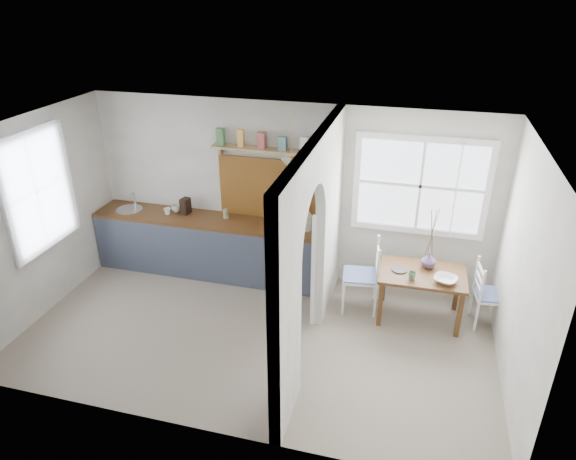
% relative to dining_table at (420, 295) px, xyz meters
% --- Properties ---
extents(floor, '(5.80, 3.20, 0.01)m').
position_rel_dining_table_xyz_m(floor, '(-1.95, -0.90, -0.34)').
color(floor, gray).
rests_on(floor, ground).
extents(ceiling, '(5.80, 3.20, 0.01)m').
position_rel_dining_table_xyz_m(ceiling, '(-1.95, -0.90, 2.26)').
color(ceiling, beige).
rests_on(ceiling, walls).
extents(walls, '(5.81, 3.21, 2.60)m').
position_rel_dining_table_xyz_m(walls, '(-1.95, -0.90, 0.96)').
color(walls, beige).
rests_on(walls, floor).
extents(partition, '(0.12, 3.20, 2.60)m').
position_rel_dining_table_xyz_m(partition, '(-1.25, -0.85, 1.11)').
color(partition, beige).
rests_on(partition, floor).
extents(kitchen_window, '(0.10, 1.16, 1.50)m').
position_rel_dining_table_xyz_m(kitchen_window, '(-4.82, -0.90, 1.31)').
color(kitchen_window, white).
rests_on(kitchen_window, walls).
extents(nook_window, '(1.76, 0.10, 1.30)m').
position_rel_dining_table_xyz_m(nook_window, '(-0.15, 0.66, 1.26)').
color(nook_window, white).
rests_on(nook_window, walls).
extents(counter, '(3.50, 0.60, 0.90)m').
position_rel_dining_table_xyz_m(counter, '(-3.08, 0.42, 0.12)').
color(counter, brown).
rests_on(counter, floor).
extents(sink, '(0.40, 0.40, 0.02)m').
position_rel_dining_table_xyz_m(sink, '(-4.38, 0.40, 0.55)').
color(sink, silver).
rests_on(sink, counter).
extents(backsplash, '(1.65, 0.03, 0.90)m').
position_rel_dining_table_xyz_m(backsplash, '(-2.16, 0.67, 1.01)').
color(backsplash, brown).
rests_on(backsplash, walls).
extents(shelf, '(1.75, 0.20, 0.21)m').
position_rel_dining_table_xyz_m(shelf, '(-2.16, 0.59, 1.66)').
color(shelf, tan).
rests_on(shelf, walls).
extents(pendant_lamp, '(0.26, 0.26, 0.16)m').
position_rel_dining_table_xyz_m(pendant_lamp, '(-1.80, 0.25, 1.54)').
color(pendant_lamp, beige).
rests_on(pendant_lamp, ceiling).
extents(utensil_rail, '(0.02, 0.50, 0.02)m').
position_rel_dining_table_xyz_m(utensil_rail, '(-1.34, -0.00, 1.11)').
color(utensil_rail, silver).
rests_on(utensil_rail, partition).
extents(dining_table, '(1.10, 0.74, 0.68)m').
position_rel_dining_table_xyz_m(dining_table, '(0.00, 0.00, 0.00)').
color(dining_table, brown).
rests_on(dining_table, floor).
extents(chair_left, '(0.51, 0.51, 1.00)m').
position_rel_dining_table_xyz_m(chair_left, '(-0.79, 0.04, 0.16)').
color(chair_left, white).
rests_on(chair_left, floor).
extents(chair_right, '(0.45, 0.45, 0.89)m').
position_rel_dining_table_xyz_m(chair_right, '(0.88, 0.09, 0.10)').
color(chair_right, white).
rests_on(chair_right, floor).
extents(kettle, '(0.25, 0.21, 0.26)m').
position_rel_dining_table_xyz_m(kettle, '(-1.63, 0.40, 0.69)').
color(kettle, silver).
rests_on(kettle, counter).
extents(mug_a, '(0.12, 0.12, 0.09)m').
position_rel_dining_table_xyz_m(mug_a, '(-3.74, 0.39, 0.61)').
color(mug_a, white).
rests_on(mug_a, counter).
extents(mug_b, '(0.17, 0.17, 0.11)m').
position_rel_dining_table_xyz_m(mug_b, '(-3.65, 0.50, 0.61)').
color(mug_b, beige).
rests_on(mug_b, counter).
extents(knife_block, '(0.13, 0.17, 0.24)m').
position_rel_dining_table_xyz_m(knife_block, '(-3.48, 0.49, 0.68)').
color(knife_block, black).
rests_on(knife_block, counter).
extents(jar, '(0.10, 0.10, 0.14)m').
position_rel_dining_table_xyz_m(jar, '(-2.85, 0.48, 0.63)').
color(jar, '#938B5D').
rests_on(jar, counter).
extents(towel_magenta, '(0.02, 0.03, 0.57)m').
position_rel_dining_table_xyz_m(towel_magenta, '(-1.37, 0.07, -0.06)').
color(towel_magenta, '#A81040').
rests_on(towel_magenta, counter).
extents(towel_orange, '(0.02, 0.03, 0.46)m').
position_rel_dining_table_xyz_m(towel_orange, '(-1.37, 0.05, -0.09)').
color(towel_orange, '#BA711E').
rests_on(towel_orange, counter).
extents(bowl, '(0.34, 0.34, 0.07)m').
position_rel_dining_table_xyz_m(bowl, '(0.27, -0.16, 0.37)').
color(bowl, white).
rests_on(bowl, dining_table).
extents(table_cup, '(0.14, 0.14, 0.10)m').
position_rel_dining_table_xyz_m(table_cup, '(-0.13, -0.19, 0.39)').
color(table_cup, '#4E764C').
rests_on(table_cup, dining_table).
extents(plate, '(0.22, 0.22, 0.02)m').
position_rel_dining_table_xyz_m(plate, '(-0.29, -0.01, 0.35)').
color(plate, '#2A2526').
rests_on(plate, dining_table).
extents(vase, '(0.24, 0.24, 0.21)m').
position_rel_dining_table_xyz_m(vase, '(0.06, 0.16, 0.44)').
color(vase, '#564265').
rests_on(vase, dining_table).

